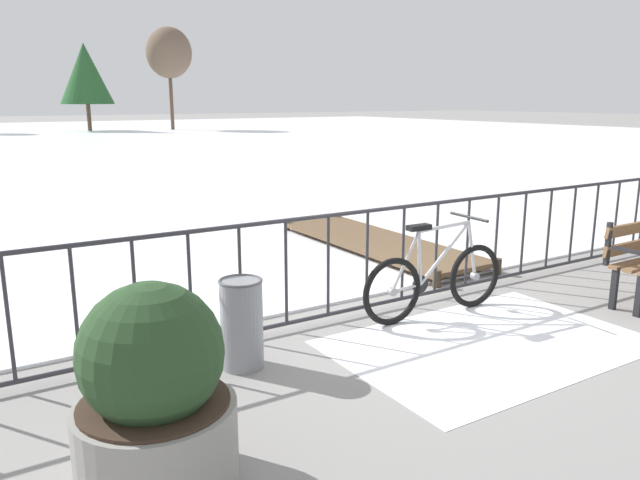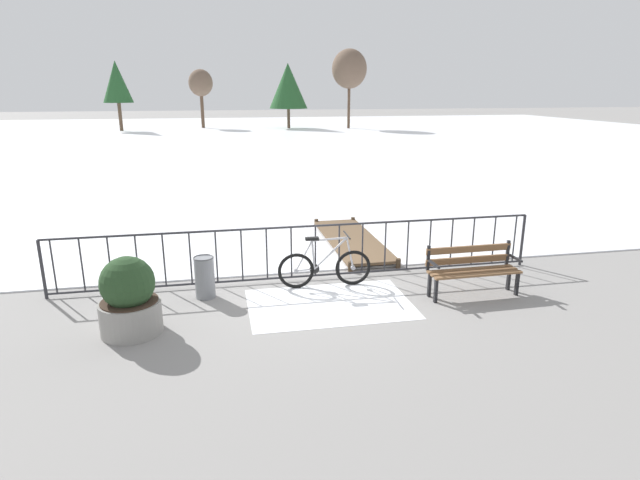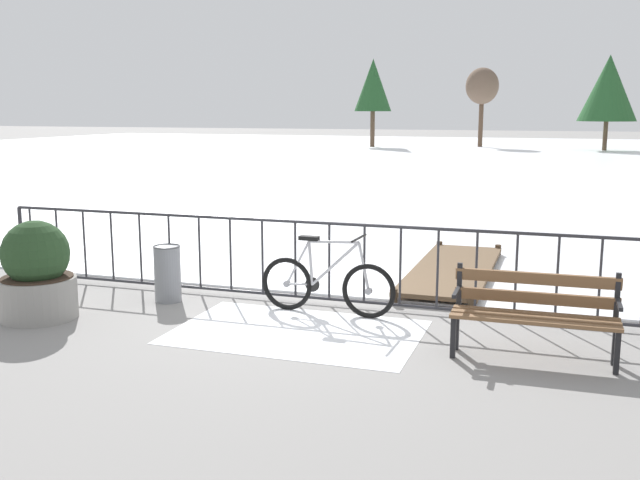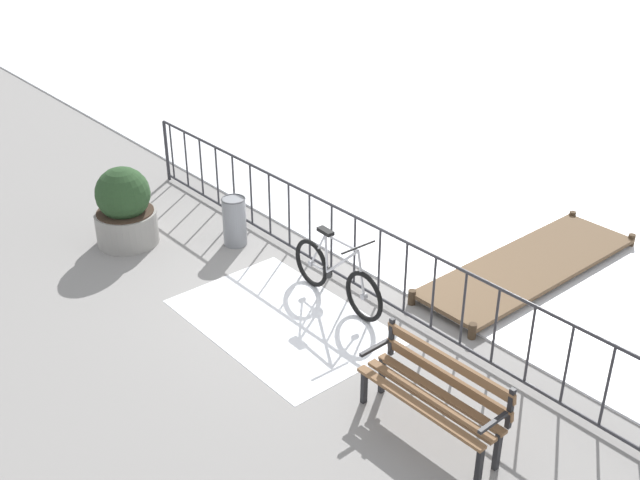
% 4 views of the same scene
% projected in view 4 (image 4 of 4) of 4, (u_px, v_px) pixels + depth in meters
% --- Properties ---
extents(ground_plane, '(160.00, 160.00, 0.00)m').
position_uv_depth(ground_plane, '(342.00, 281.00, 10.46)').
color(ground_plane, gray).
extents(snow_patch, '(2.72, 1.79, 0.01)m').
position_uv_depth(snow_patch, '(283.00, 321.00, 9.61)').
color(snow_patch, white).
rests_on(snow_patch, ground).
extents(railing_fence, '(9.06, 0.06, 1.07)m').
position_uv_depth(railing_fence, '(343.00, 244.00, 10.20)').
color(railing_fence, '#2D2D33').
rests_on(railing_fence, ground).
extents(bicycle_near_railing, '(1.71, 0.52, 0.97)m').
position_uv_depth(bicycle_near_railing, '(337.00, 276.00, 9.85)').
color(bicycle_near_railing, black).
rests_on(bicycle_near_railing, ground).
extents(park_bench, '(1.61, 0.50, 0.89)m').
position_uv_depth(park_bench, '(436.00, 389.00, 7.65)').
color(park_bench, brown).
rests_on(park_bench, ground).
extents(planter_with_shrub, '(0.89, 0.89, 1.17)m').
position_uv_depth(planter_with_shrub, '(125.00, 209.00, 11.19)').
color(planter_with_shrub, gray).
rests_on(planter_with_shrub, ground).
extents(trash_bin, '(0.35, 0.35, 0.73)m').
position_uv_depth(trash_bin, '(234.00, 221.00, 11.23)').
color(trash_bin, gray).
rests_on(trash_bin, ground).
extents(wooden_dock, '(1.10, 3.64, 0.20)m').
position_uv_depth(wooden_dock, '(529.00, 266.00, 10.58)').
color(wooden_dock, brown).
rests_on(wooden_dock, ground).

